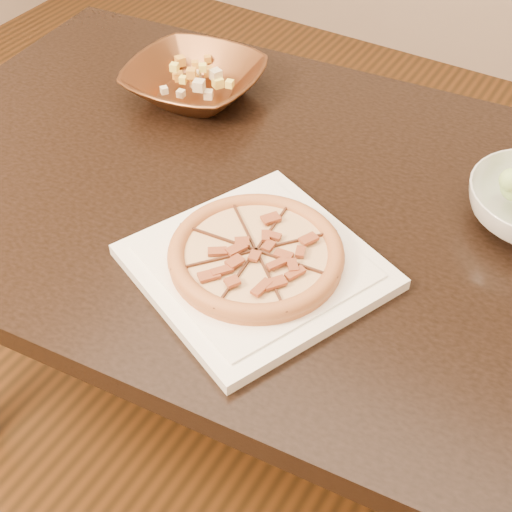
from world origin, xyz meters
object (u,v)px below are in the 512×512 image
at_px(dining_table, 266,240).
at_px(bronze_bowl, 195,82).
at_px(plate, 256,266).
at_px(pizza, 256,254).

xyz_separation_m(dining_table, bronze_bowl, (-0.26, 0.17, 0.14)).
xyz_separation_m(plate, pizza, (-0.00, 0.00, 0.02)).
height_order(dining_table, plate, plate).
distance_m(dining_table, pizza, 0.24).
bearing_deg(plate, pizza, 177.44).
bearing_deg(dining_table, plate, -63.92).
relative_size(plate, bronze_bowl, 1.61).
distance_m(plate, pizza, 0.02).
xyz_separation_m(dining_table, pizza, (0.08, -0.17, 0.15)).
height_order(pizza, bronze_bowl, bronze_bowl).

